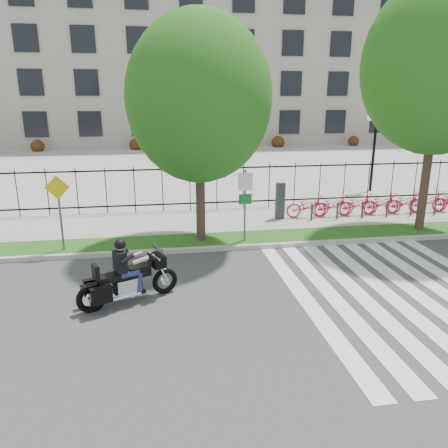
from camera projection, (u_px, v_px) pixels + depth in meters
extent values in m
plane|color=#3C3C3F|center=(222.00, 307.00, 10.83)|extent=(120.00, 120.00, 0.00)
cube|color=#A3A099|center=(203.00, 249.00, 14.70)|extent=(60.00, 0.20, 0.15)
cube|color=#235014|center=(200.00, 241.00, 15.50)|extent=(60.00, 1.50, 0.15)
cube|color=#99968F|center=(194.00, 222.00, 17.87)|extent=(60.00, 3.50, 0.15)
cube|color=#99968F|center=(174.00, 162.00, 34.52)|extent=(80.00, 34.00, 0.10)
cube|color=#9E927F|center=(163.00, 52.00, 50.69)|extent=(60.00, 20.00, 20.00)
cylinder|color=black|center=(373.00, 156.00, 23.15)|extent=(0.14, 0.14, 4.00)
cylinder|color=black|center=(377.00, 119.00, 22.62)|extent=(0.06, 0.70, 0.70)
sphere|color=white|center=(371.00, 117.00, 22.54)|extent=(0.36, 0.36, 0.36)
sphere|color=white|center=(383.00, 117.00, 22.65)|extent=(0.36, 0.36, 0.36)
cylinder|color=#3D2A21|center=(200.00, 193.00, 15.01)|extent=(0.32, 0.32, 3.38)
ellipsoid|color=#154F12|center=(199.00, 98.00, 14.14)|extent=(4.76, 4.76, 5.48)
cylinder|color=#3D2A21|center=(426.00, 173.00, 16.15)|extent=(0.32, 0.32, 4.30)
ellipsoid|color=#154F12|center=(440.00, 65.00, 15.09)|extent=(5.37, 5.37, 6.18)
cube|color=#2D2D33|center=(280.00, 201.00, 17.94)|extent=(0.35, 0.25, 1.50)
imported|color=red|center=(308.00, 206.00, 18.19)|extent=(1.83, 0.64, 0.96)
cylinder|color=#2D2D33|center=(312.00, 212.00, 17.76)|extent=(0.08, 0.08, 0.70)
imported|color=red|center=(333.00, 205.00, 18.36)|extent=(1.83, 0.64, 0.96)
cylinder|color=#2D2D33|center=(337.00, 211.00, 17.92)|extent=(0.08, 0.08, 0.70)
imported|color=red|center=(357.00, 204.00, 18.53)|extent=(1.83, 0.64, 0.96)
cylinder|color=#2D2D33|center=(362.00, 210.00, 18.09)|extent=(0.08, 0.08, 0.70)
imported|color=red|center=(381.00, 203.00, 18.69)|extent=(1.83, 0.64, 0.96)
cylinder|color=#2D2D33|center=(387.00, 209.00, 18.25)|extent=(0.08, 0.08, 0.70)
imported|color=red|center=(405.00, 202.00, 18.86)|extent=(1.83, 0.64, 0.96)
cylinder|color=#2D2D33|center=(411.00, 208.00, 18.42)|extent=(0.08, 0.08, 0.70)
imported|color=red|center=(428.00, 201.00, 19.02)|extent=(1.83, 0.64, 0.96)
cylinder|color=#2D2D33|center=(435.00, 207.00, 18.59)|extent=(0.08, 0.08, 0.70)
cylinder|color=#59595B|center=(245.00, 206.00, 15.03)|extent=(0.07, 0.07, 2.50)
cube|color=white|center=(245.00, 182.00, 14.75)|extent=(0.50, 0.03, 0.60)
cube|color=#0C6626|center=(245.00, 199.00, 14.92)|extent=(0.45, 0.03, 0.35)
cylinder|color=#59595B|center=(60.00, 214.00, 14.12)|extent=(0.07, 0.07, 2.40)
cube|color=yellow|center=(57.00, 187.00, 13.83)|extent=(0.78, 0.03, 0.78)
torus|color=black|center=(165.00, 281.00, 11.50)|extent=(0.70, 0.40, 0.70)
torus|color=black|center=(92.00, 298.00, 10.50)|extent=(0.74, 0.44, 0.74)
cube|color=black|center=(157.00, 260.00, 11.22)|extent=(0.50, 0.64, 0.31)
cube|color=#26262B|center=(159.00, 251.00, 11.19)|extent=(0.34, 0.53, 0.31)
cube|color=silver|center=(128.00, 286.00, 10.95)|extent=(0.70, 0.56, 0.41)
cube|color=black|center=(138.00, 271.00, 11.01)|extent=(0.65, 0.54, 0.27)
cube|color=black|center=(113.00, 277.00, 10.67)|extent=(0.80, 0.62, 0.14)
cube|color=black|center=(96.00, 272.00, 10.40)|extent=(0.23, 0.36, 0.35)
cube|color=black|center=(101.00, 295.00, 10.29)|extent=(0.53, 0.35, 0.41)
cube|color=black|center=(94.00, 286.00, 10.78)|extent=(0.53, 0.35, 0.41)
cube|color=black|center=(120.00, 261.00, 10.68)|extent=(0.39, 0.47, 0.53)
sphere|color=tan|center=(120.00, 246.00, 10.58)|extent=(0.23, 0.23, 0.23)
sphere|color=black|center=(120.00, 244.00, 10.57)|extent=(0.28, 0.28, 0.28)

